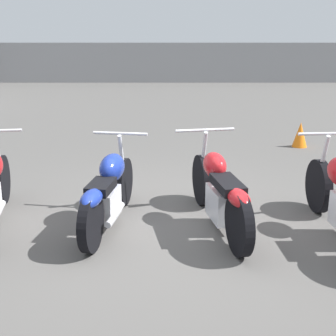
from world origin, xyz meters
name	(u,v)px	position (x,y,z in m)	size (l,w,h in m)	color
ground_plane	(168,224)	(0.00, 0.00, 0.00)	(60.00, 60.00, 0.00)	#514F4C
fence_back	(170,63)	(0.00, 15.61, 0.85)	(40.00, 0.04, 1.69)	gray
motorcycle_slot_1	(110,191)	(-0.65, -0.04, 0.42)	(0.68, 1.97, 0.98)	black
motorcycle_slot_2	(222,192)	(0.61, -0.09, 0.43)	(0.75, 2.10, 1.02)	black
traffic_cone_near	(302,135)	(2.59, 3.81, 0.24)	(0.29, 0.29, 0.48)	orange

